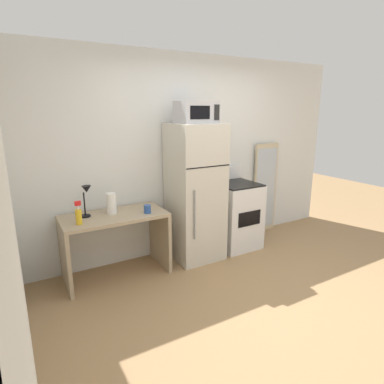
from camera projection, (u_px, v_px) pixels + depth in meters
The scene contains 12 objects.
ground_plane at pixel (271, 302), 3.27m from camera, with size 12.00×12.00×0.00m, color #9E7A51.
wall_back_white at pixel (188, 155), 4.37m from camera, with size 5.00×0.10×2.60m, color silver.
wall_left_brick at pixel (3, 216), 1.88m from camera, with size 0.10×4.00×2.60m, color silver.
desk at pixel (115, 233), 3.69m from camera, with size 1.16×0.58×0.75m.
desk_lamp at pixel (86, 196), 3.50m from camera, with size 0.14×0.12×0.35m.
spray_bottle at pixel (79, 215), 3.31m from camera, with size 0.06×0.06×0.25m.
paper_towel_roll at pixel (112, 203), 3.64m from camera, with size 0.11×0.11×0.24m, color white.
coffee_mug at pixel (147, 209), 3.68m from camera, with size 0.08×0.08×0.10m, color #264C99.
refrigerator at pixel (195, 193), 4.11m from camera, with size 0.61×0.63×1.74m.
microwave at pixel (196, 112), 3.84m from camera, with size 0.46×0.35×0.26m.
oven_range at pixel (235, 214), 4.54m from camera, with size 0.57×0.61×1.10m.
leaning_mirror at pixel (265, 188), 5.07m from camera, with size 0.44×0.03×1.40m.
Camera 1 is at (-2.14, -2.10, 1.90)m, focal length 30.12 mm.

